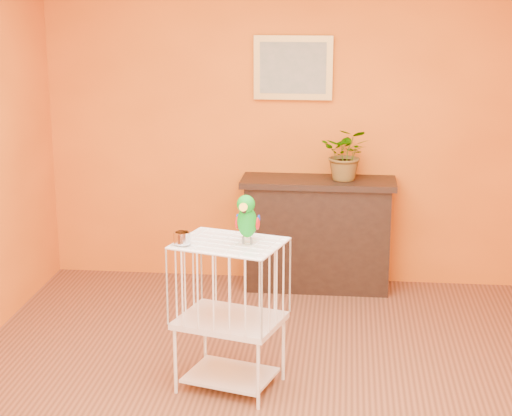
# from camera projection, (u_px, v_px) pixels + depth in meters

# --- Properties ---
(ground) EXTENTS (4.50, 4.50, 0.00)m
(ground) POSITION_uv_depth(u_px,v_px,m) (265.00, 404.00, 5.01)
(ground) COLOR brown
(ground) RESTS_ON ground
(room_shell) EXTENTS (4.50, 4.50, 4.50)m
(room_shell) POSITION_uv_depth(u_px,v_px,m) (266.00, 138.00, 4.60)
(room_shell) COLOR orange
(room_shell) RESTS_ON ground
(console_cabinet) EXTENTS (1.21, 0.44, 0.90)m
(console_cabinet) POSITION_uv_depth(u_px,v_px,m) (317.00, 234.00, 6.83)
(console_cabinet) COLOR black
(console_cabinet) RESTS_ON ground
(potted_plant) EXTENTS (0.43, 0.47, 0.32)m
(potted_plant) POSITION_uv_depth(u_px,v_px,m) (346.00, 160.00, 6.65)
(potted_plant) COLOR #26722D
(potted_plant) RESTS_ON console_cabinet
(framed_picture) EXTENTS (0.62, 0.04, 0.50)m
(framed_picture) POSITION_uv_depth(u_px,v_px,m) (293.00, 68.00, 6.69)
(framed_picture) COLOR #B3873F
(framed_picture) RESTS_ON room_shell
(birdcage) EXTENTS (0.70, 0.61, 0.92)m
(birdcage) POSITION_uv_depth(u_px,v_px,m) (230.00, 313.00, 5.12)
(birdcage) COLOR white
(birdcage) RESTS_ON ground
(feed_cup) EXTENTS (0.10, 0.10, 0.07)m
(feed_cup) POSITION_uv_depth(u_px,v_px,m) (182.00, 238.00, 4.95)
(feed_cup) COLOR silver
(feed_cup) RESTS_ON birdcage
(parrot) EXTENTS (0.15, 0.27, 0.30)m
(parrot) POSITION_uv_depth(u_px,v_px,m) (247.00, 218.00, 4.95)
(parrot) COLOR #59544C
(parrot) RESTS_ON birdcage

